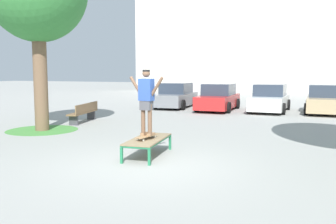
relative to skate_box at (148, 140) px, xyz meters
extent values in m
plane|color=#999993|center=(0.34, -0.90, -0.41)|extent=(120.00, 120.00, 0.00)
cube|color=silver|center=(2.36, 32.38, 6.24)|extent=(34.45, 4.00, 13.32)
cube|color=#237A4C|center=(-0.43, 0.89, -0.22)|extent=(0.06, 0.06, 0.38)
cube|color=#237A4C|center=(0.27, 0.95, -0.22)|extent=(0.06, 0.06, 0.38)
cube|color=#237A4C|center=(-0.27, -0.95, -0.22)|extent=(0.06, 0.06, 0.38)
cube|color=#237A4C|center=(0.43, -0.89, -0.22)|extent=(0.06, 0.06, 0.38)
cylinder|color=#237A4C|center=(-0.35, -0.03, -0.01)|extent=(0.21, 1.90, 0.05)
cylinder|color=#237A4C|center=(0.35, 0.03, -0.01)|extent=(0.21, 1.90, 0.05)
cylinder|color=#237A4C|center=(-0.08, 0.92, -0.01)|extent=(0.76, 0.12, 0.05)
cylinder|color=#237A4C|center=(0.08, -0.92, -0.01)|extent=(0.76, 0.12, 0.05)
cube|color=#847051|center=(0.00, 0.00, 0.03)|extent=(0.92, 1.96, 0.03)
cube|color=#9E754C|center=(0.01, -0.09, 0.13)|extent=(0.30, 0.82, 0.02)
cylinder|color=silver|center=(-0.03, 0.20, 0.07)|extent=(0.04, 0.06, 0.06)
cylinder|color=silver|center=(0.12, 0.18, 0.07)|extent=(0.04, 0.06, 0.06)
cylinder|color=silver|center=(-0.10, -0.35, 0.07)|extent=(0.04, 0.06, 0.06)
cylinder|color=silver|center=(0.05, -0.37, 0.07)|extent=(0.04, 0.06, 0.06)
cylinder|color=brown|center=(-0.09, -0.07, 0.55)|extent=(0.11, 0.11, 0.82)
cube|color=#99704C|center=(-0.09, -0.02, 0.17)|extent=(0.13, 0.25, 0.07)
cylinder|color=brown|center=(0.11, -0.10, 0.55)|extent=(0.11, 0.11, 0.82)
cube|color=#99704C|center=(0.11, -0.05, 0.17)|extent=(0.13, 0.25, 0.07)
cube|color=#4C4C51|center=(0.01, -0.09, 0.92)|extent=(0.32, 0.24, 0.24)
cube|color=#2D4C99|center=(0.01, -0.09, 1.32)|extent=(0.39, 0.27, 0.56)
cylinder|color=brown|center=(-0.29, -0.05, 1.40)|extent=(0.41, 0.13, 0.52)
cylinder|color=brown|center=(0.30, -0.13, 1.40)|extent=(0.41, 0.13, 0.52)
sphere|color=brown|center=(0.01, -0.09, 1.73)|extent=(0.20, 0.20, 0.20)
cylinder|color=black|center=(0.01, -0.09, 1.80)|extent=(0.19, 0.19, 0.05)
cylinder|color=brown|center=(-5.42, 2.49, 1.39)|extent=(0.51, 0.51, 3.62)
cylinder|color=#47893D|center=(-5.42, 2.49, -0.41)|extent=(2.62, 2.62, 0.01)
cube|color=slate|center=(-3.64, 12.45, 0.10)|extent=(1.81, 4.24, 0.70)
cube|color=#2D3847|center=(-3.64, 12.60, 0.77)|extent=(1.62, 2.14, 0.64)
cylinder|color=black|center=(-2.75, 11.17, -0.11)|extent=(0.24, 0.61, 0.60)
cylinder|color=black|center=(-4.45, 11.13, -0.11)|extent=(0.24, 0.61, 0.60)
cylinder|color=black|center=(-2.82, 13.77, -0.11)|extent=(0.24, 0.61, 0.60)
cylinder|color=black|center=(-4.52, 13.73, -0.11)|extent=(0.24, 0.61, 0.60)
cube|color=red|center=(-0.84, 11.80, 0.10)|extent=(1.74, 4.22, 0.70)
cube|color=#2D3847|center=(-0.84, 11.95, 0.77)|extent=(1.58, 2.11, 0.64)
cylinder|color=black|center=(-0.01, 10.49, -0.11)|extent=(0.23, 0.60, 0.60)
cylinder|color=black|center=(-1.71, 10.50, -0.11)|extent=(0.23, 0.60, 0.60)
cylinder|color=black|center=(0.02, 13.09, -0.11)|extent=(0.23, 0.60, 0.60)
cylinder|color=black|center=(-1.68, 13.11, -0.11)|extent=(0.23, 0.60, 0.60)
cube|color=silver|center=(1.95, 12.14, 0.10)|extent=(1.88, 4.27, 0.70)
cube|color=#2D3847|center=(1.95, 12.29, 0.77)|extent=(1.65, 2.17, 0.64)
cylinder|color=black|center=(2.74, 10.80, -0.11)|extent=(0.25, 0.61, 0.60)
cylinder|color=black|center=(1.04, 10.88, -0.11)|extent=(0.25, 0.61, 0.60)
cylinder|color=black|center=(2.85, 13.40, -0.11)|extent=(0.25, 0.61, 0.60)
cylinder|color=black|center=(1.15, 13.48, -0.11)|extent=(0.25, 0.61, 0.60)
cube|color=tan|center=(4.74, 12.38, 0.10)|extent=(1.82, 4.25, 0.70)
cube|color=#2D3847|center=(4.74, 12.53, 0.77)|extent=(1.62, 2.15, 0.64)
cylinder|color=black|center=(3.85, 11.10, -0.11)|extent=(0.24, 0.61, 0.60)
cylinder|color=black|center=(3.93, 13.71, -0.11)|extent=(0.24, 0.61, 0.60)
cube|color=brown|center=(-5.23, 4.90, 0.02)|extent=(0.88, 2.44, 0.06)
cube|color=brown|center=(-5.03, 4.94, 0.24)|extent=(0.49, 2.36, 0.36)
cube|color=#424247|center=(-5.05, 3.96, -0.21)|extent=(0.38, 0.15, 0.40)
cube|color=#424247|center=(-5.41, 5.84, -0.21)|extent=(0.38, 0.15, 0.40)
camera|label=1|loc=(3.82, -8.65, 1.79)|focal=39.44mm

